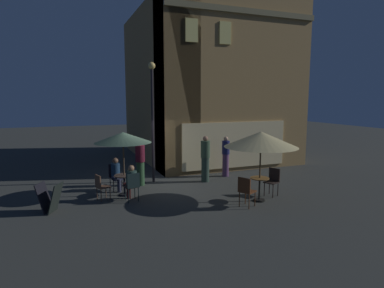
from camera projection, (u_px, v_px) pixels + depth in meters
The scene contains 18 objects.
ground_plane at pixel (152, 188), 12.44m from camera, with size 60.00×60.00×0.00m, color #333632.
cafe_building at pixel (189, 85), 16.78m from camera, with size 7.46×9.09×8.08m.
street_lamp_near_corner at pixel (152, 106), 12.87m from camera, with size 0.28×0.28×4.77m.
menu_sandwich_board at pixel (50, 198), 9.68m from camera, with size 0.82×0.78×0.88m.
cafe_table_0 at pixel (259, 185), 10.77m from camera, with size 0.62×0.62×0.79m.
cafe_table_1 at pixel (124, 181), 11.39m from camera, with size 0.69×0.69×0.73m.
patio_umbrella_0 at pixel (261, 140), 10.55m from camera, with size 2.40×2.40×2.32m.
patio_umbrella_1 at pixel (123, 138), 11.17m from camera, with size 1.95×1.95×2.23m.
cafe_chair_0 at pixel (246, 189), 10.12m from camera, with size 0.59×0.59×0.96m.
cafe_chair_1 at pixel (273, 179), 11.37m from camera, with size 0.56×0.56×0.96m.
cafe_chair_2 at pixel (101, 185), 10.83m from camera, with size 0.51×0.51×0.87m.
cafe_chair_3 at pixel (133, 184), 10.68m from camera, with size 0.49×0.49×0.97m.
cafe_chair_4 at pixel (115, 174), 12.07m from camera, with size 0.48×0.48×0.97m.
patron_seated_0 at pixel (131, 180), 10.79m from camera, with size 0.41×0.54×1.21m.
patron_seated_1 at pixel (116, 172), 11.93m from camera, with size 0.40×0.52×1.22m.
patron_standing_2 at pixel (140, 163), 12.66m from camera, with size 0.36×0.36×1.79m.
patron_standing_3 at pixel (205, 159), 13.20m from camera, with size 0.37×0.37×1.87m.
patron_standing_4 at pixel (226, 156), 14.12m from camera, with size 0.33×0.33×1.75m.
Camera 1 is at (-3.01, -11.80, 3.40)m, focal length 30.49 mm.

